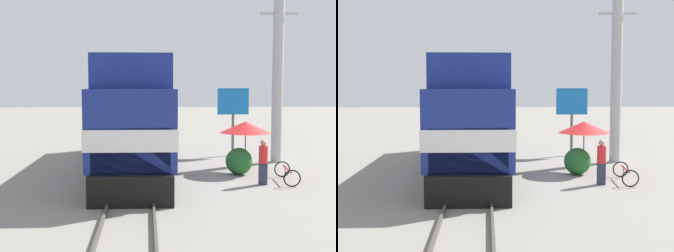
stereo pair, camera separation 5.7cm
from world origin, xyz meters
The scene contains 10 objects.
ground_plane centered at (0.00, 0.00, 0.00)m, with size 120.00×120.00×0.00m, color gray.
rail_near centered at (-0.72, 0.00, 0.07)m, with size 0.08×28.44×0.15m, color #4C4742.
rail_far centered at (0.72, 0.00, 0.07)m, with size 0.08×28.44×0.15m, color #4C4742.
locomotive centered at (0.00, 1.59, 2.01)m, with size 2.98×14.05×4.85m.
utility_pole centered at (6.90, 3.48, 4.13)m, with size 1.80×0.53×8.19m.
vendor_umbrella centered at (4.80, 0.90, 1.97)m, with size 2.21×2.21×2.22m.
billboard_sign centered at (5.15, 5.73, 2.65)m, with size 1.67×0.12×3.61m.
shrub_cluster centered at (4.42, 0.34, 0.57)m, with size 1.14×1.14×1.14m, color #236028.
person_bystander centered at (4.94, -1.70, 0.94)m, with size 0.34×0.34×1.73m.
bicycle centered at (6.01, -1.21, 0.34)m, with size 0.83×1.99×0.65m.
Camera 1 is at (0.49, -19.09, 3.81)m, focal length 50.00 mm.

